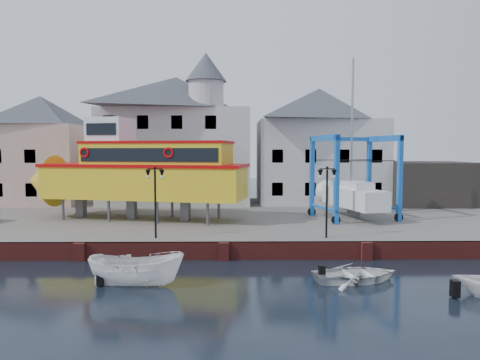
{
  "coord_description": "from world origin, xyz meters",
  "views": [
    {
      "loc": [
        0.62,
        -23.53,
        6.14
      ],
      "look_at": [
        1.0,
        7.0,
        4.0
      ],
      "focal_mm": 32.0,
      "sensor_mm": 36.0,
      "label": 1
    }
  ],
  "objects": [
    {
      "name": "ground",
      "position": [
        0.0,
        0.0,
        0.0
      ],
      "size": [
        140.0,
        140.0,
        0.0
      ],
      "primitive_type": "plane",
      "color": "#18232D",
      "rests_on": "ground"
    },
    {
      "name": "hardstanding",
      "position": [
        0.0,
        11.0,
        0.5
      ],
      "size": [
        44.0,
        22.0,
        1.0
      ],
      "primitive_type": "cube",
      "color": "#605C55",
      "rests_on": "ground"
    },
    {
      "name": "quay_wall",
      "position": [
        -0.0,
        0.1,
        0.5
      ],
      "size": [
        44.0,
        0.47,
        1.0
      ],
      "color": "maroon",
      "rests_on": "ground"
    },
    {
      "name": "building_pink",
      "position": [
        -18.0,
        18.0,
        6.15
      ],
      "size": [
        8.0,
        7.0,
        10.3
      ],
      "color": "tan",
      "rests_on": "hardstanding"
    },
    {
      "name": "building_white_main",
      "position": [
        -4.87,
        18.39,
        7.34
      ],
      "size": [
        14.0,
        8.3,
        14.0
      ],
      "color": "#BABABA",
      "rests_on": "hardstanding"
    },
    {
      "name": "building_white_right",
      "position": [
        9.0,
        19.0,
        6.6
      ],
      "size": [
        12.0,
        8.0,
        11.2
      ],
      "color": "#BABABA",
      "rests_on": "hardstanding"
    },
    {
      "name": "shed_dark",
      "position": [
        19.0,
        17.0,
        3.0
      ],
      "size": [
        8.0,
        7.0,
        4.0
      ],
      "primitive_type": "cube",
      "color": "#272320",
      "rests_on": "hardstanding"
    },
    {
      "name": "lamp_post_left",
      "position": [
        -4.0,
        1.2,
        4.17
      ],
      "size": [
        1.12,
        0.32,
        4.2
      ],
      "color": "black",
      "rests_on": "hardstanding"
    },
    {
      "name": "lamp_post_right",
      "position": [
        6.0,
        1.2,
        4.17
      ],
      "size": [
        1.12,
        0.32,
        4.2
      ],
      "color": "black",
      "rests_on": "hardstanding"
    },
    {
      "name": "tour_boat",
      "position": [
        -7.06,
        8.31,
        4.55
      ],
      "size": [
        17.75,
        7.78,
        7.52
      ],
      "rotation": [
        0.0,
        0.0,
        -0.22
      ],
      "color": "#59595E",
      "rests_on": "hardstanding"
    },
    {
      "name": "travel_lift",
      "position": [
        9.39,
        8.97,
        3.01
      ],
      "size": [
        6.45,
        8.18,
        11.98
      ],
      "rotation": [
        0.0,
        0.0,
        0.24
      ],
      "color": "blue",
      "rests_on": "hardstanding"
    },
    {
      "name": "motorboat_a",
      "position": [
        -3.85,
        -4.49,
        0.0
      ],
      "size": [
        4.49,
        1.92,
        1.7
      ],
      "primitive_type": "imported",
      "rotation": [
        0.0,
        0.0,
        1.51
      ],
      "color": "white",
      "rests_on": "ground"
    },
    {
      "name": "motorboat_b",
      "position": [
        6.31,
        -3.86,
        0.0
      ],
      "size": [
        4.43,
        3.47,
        0.84
      ],
      "primitive_type": "imported",
      "rotation": [
        0.0,
        0.0,
        1.73
      ],
      "color": "white",
      "rests_on": "ground"
    }
  ]
}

